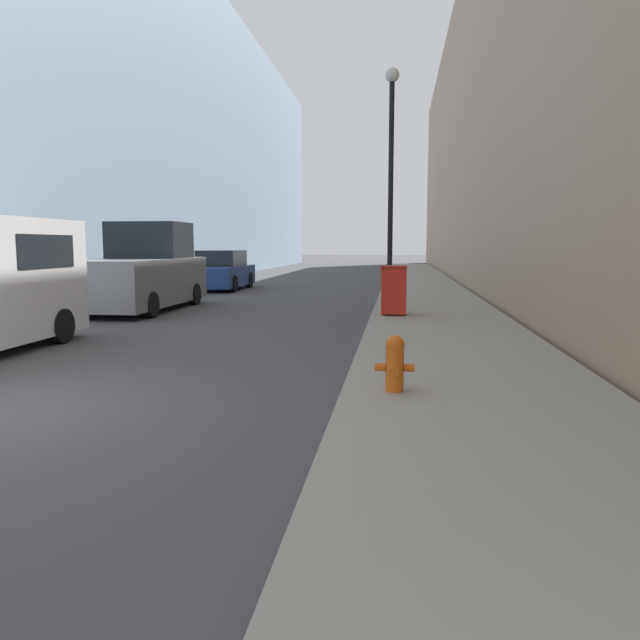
# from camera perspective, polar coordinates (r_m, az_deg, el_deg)

# --- Properties ---
(sidewalk_right) EXTENTS (3.20, 60.00, 0.14)m
(sidewalk_right) POSITION_cam_1_polar(r_m,az_deg,el_deg) (23.99, 9.46, 2.69)
(sidewalk_right) COLOR gray
(sidewalk_right) RESTS_ON ground
(building_left_glass) EXTENTS (12.00, 60.00, 15.25)m
(building_left_glass) POSITION_cam_1_polar(r_m,az_deg,el_deg) (35.99, -19.40, 15.87)
(building_left_glass) COLOR #849EB2
(building_left_glass) RESTS_ON ground
(building_right_stone) EXTENTS (12.00, 60.00, 14.27)m
(building_right_stone) POSITION_cam_1_polar(r_m,az_deg,el_deg) (33.49, 22.94, 15.56)
(building_right_stone) COLOR #9E7F66
(building_right_stone) RESTS_ON ground
(fire_hydrant) EXTENTS (0.45, 0.33, 0.65)m
(fire_hydrant) POSITION_cam_1_polar(r_m,az_deg,el_deg) (7.16, 6.85, -3.83)
(fire_hydrant) COLOR #D15614
(fire_hydrant) RESTS_ON sidewalk_right
(trash_bin) EXTENTS (0.60, 0.68, 1.17)m
(trash_bin) POSITION_cam_1_polar(r_m,az_deg,el_deg) (14.96, 6.77, 2.78)
(trash_bin) COLOR red
(trash_bin) RESTS_ON sidewalk_right
(lamppost) EXTENTS (0.42, 0.42, 6.72)m
(lamppost) POSITION_cam_1_polar(r_m,az_deg,el_deg) (18.90, 6.51, 13.80)
(lamppost) COLOR black
(lamppost) RESTS_ON sidewalk_right
(pickup_truck) EXTENTS (2.29, 5.40, 2.43)m
(pickup_truck) POSITION_cam_1_polar(r_m,az_deg,el_deg) (17.99, -16.11, 4.10)
(pickup_truck) COLOR slate
(pickup_truck) RESTS_ON ground
(parked_sedan_near) EXTENTS (1.81, 4.25, 1.57)m
(parked_sedan_near) POSITION_cam_1_polar(r_m,az_deg,el_deg) (25.25, -8.95, 4.39)
(parked_sedan_near) COLOR navy
(parked_sedan_near) RESTS_ON ground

